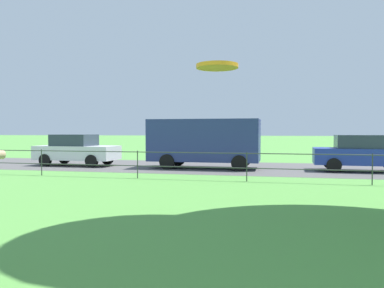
{
  "coord_description": "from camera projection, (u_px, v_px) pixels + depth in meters",
  "views": [
    {
      "loc": [
        1.05,
        1.2,
        1.69
      ],
      "look_at": [
        -0.75,
        8.96,
        1.42
      ],
      "focal_mm": 35.26,
      "sensor_mm": 36.0,
      "label": 1
    }
  ],
  "objects": [
    {
      "name": "car_white_far_right",
      "position": [
        76.0,
        150.0,
        18.66
      ],
      "size": [
        4.03,
        1.88,
        1.54
      ],
      "color": "silver",
      "rests_on": "ground"
    },
    {
      "name": "park_fence",
      "position": [
        247.0,
        162.0,
        12.7
      ],
      "size": [
        31.4,
        0.04,
        1.0
      ],
      "color": "#333833",
      "rests_on": "ground"
    },
    {
      "name": "panel_van_right",
      "position": [
        205.0,
        141.0,
        17.28
      ],
      "size": [
        5.0,
        2.11,
        2.24
      ],
      "color": "navy",
      "rests_on": "ground"
    },
    {
      "name": "street_strip",
      "position": [
        255.0,
        168.0,
        17.35
      ],
      "size": [
        80.0,
        6.43,
        0.01
      ],
      "primitive_type": "cube",
      "color": "#565454",
      "rests_on": "ground"
    },
    {
      "name": "car_blue_center",
      "position": [
        362.0,
        153.0,
        15.88
      ],
      "size": [
        4.05,
        1.9,
        1.54
      ],
      "color": "#233899",
      "rests_on": "ground"
    },
    {
      "name": "frisbee",
      "position": [
        217.0,
        66.0,
        2.4
      ],
      "size": [
        0.31,
        0.31,
        0.03
      ],
      "color": "orange"
    }
  ]
}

